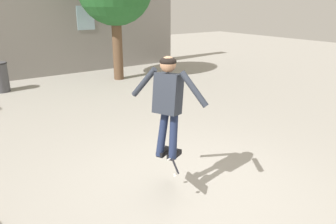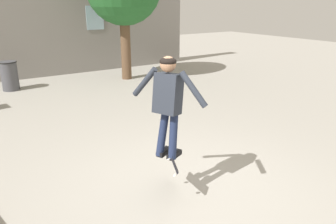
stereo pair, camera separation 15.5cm
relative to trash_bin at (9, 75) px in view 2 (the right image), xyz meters
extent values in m
plane|color=#A39E93|center=(1.24, -7.76, -0.48)|extent=(40.00, 40.00, 0.00)
cube|color=gray|center=(1.24, 1.62, 1.34)|extent=(12.66, 0.40, 3.64)
cube|color=#99B7C6|center=(3.51, 1.41, 1.61)|extent=(0.70, 0.02, 0.90)
cylinder|color=brown|center=(3.82, -0.55, 0.62)|extent=(0.35, 0.35, 2.20)
cylinder|color=#47474C|center=(0.00, 0.00, -0.02)|extent=(0.51, 0.51, 0.92)
torus|color=black|center=(0.00, 0.00, 0.42)|extent=(0.55, 0.55, 0.04)
cube|color=#282D38|center=(0.89, -7.75, 1.05)|extent=(0.40, 0.43, 0.56)
sphere|color=#A37556|center=(0.89, -7.75, 1.44)|extent=(0.28, 0.28, 0.21)
ellipsoid|color=black|center=(0.89, -7.75, 1.48)|extent=(0.29, 0.29, 0.12)
cylinder|color=#1E2847|center=(0.85, -7.67, 0.49)|extent=(0.27, 0.16, 0.71)
cube|color=black|center=(0.88, -7.66, 0.17)|extent=(0.28, 0.20, 0.07)
cylinder|color=#1E2847|center=(0.92, -7.82, 0.49)|extent=(0.24, 0.23, 0.71)
cube|color=black|center=(0.95, -7.81, 0.17)|extent=(0.28, 0.20, 0.07)
cylinder|color=#282D38|center=(0.73, -7.41, 1.16)|extent=(0.24, 0.40, 0.45)
cylinder|color=#282D38|center=(1.04, -8.09, 1.16)|extent=(0.24, 0.40, 0.45)
cube|color=black|center=(0.99, -7.78, -0.03)|extent=(0.45, 0.71, 0.55)
cylinder|color=silver|center=(1.07, -7.52, -0.06)|extent=(0.08, 0.07, 0.06)
cylinder|color=silver|center=(1.08, -7.65, -0.25)|extent=(0.08, 0.07, 0.06)
cylinder|color=silver|center=(0.81, -7.88, 0.17)|extent=(0.08, 0.07, 0.06)
cylinder|color=silver|center=(0.83, -8.01, -0.02)|extent=(0.08, 0.07, 0.06)
camera|label=1|loc=(-1.53, -11.13, 2.20)|focal=35.00mm
camera|label=2|loc=(-1.40, -11.22, 2.20)|focal=35.00mm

